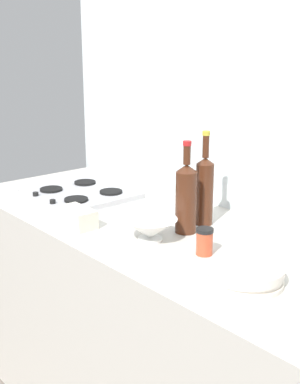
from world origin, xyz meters
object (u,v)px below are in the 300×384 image
butter_dish (77,217)px  condiment_jar_front (205,241)px  mixing_bowl (150,229)px  plate_stack (245,274)px  wine_bottle_mid_left (186,197)px  stovetop_hob (81,194)px  wine_bottle_leftmost (205,189)px

butter_dish → condiment_jar_front: condiment_jar_front is taller
butter_dish → mixing_bowl: bearing=21.1°
mixing_bowl → butter_dish: bearing=-158.9°
butter_dish → condiment_jar_front: 0.51m
plate_stack → mixing_bowl: bearing=179.0°
butter_dish → condiment_jar_front: bearing=18.6°
wine_bottle_mid_left → butter_dish: 0.41m
butter_dish → condiment_jar_front: size_ratio=1.77×
plate_stack → butter_dish: (-0.70, -0.10, 0.01)m
wine_bottle_mid_left → mixing_bowl: wine_bottle_mid_left is taller
plate_stack → mixing_bowl: size_ratio=1.18×
mixing_bowl → condiment_jar_front: 0.21m
plate_stack → mixing_bowl: 0.42m
plate_stack → wine_bottle_mid_left: 0.44m
stovetop_hob → condiment_jar_front: condiment_jar_front is taller
wine_bottle_leftmost → stovetop_hob: bearing=-165.2°
wine_bottle_mid_left → mixing_bowl: bearing=-96.9°
plate_stack → wine_bottle_leftmost: wine_bottle_leftmost is taller
stovetop_hob → wine_bottle_mid_left: wine_bottle_mid_left is taller
wine_bottle_leftmost → wine_bottle_mid_left: wine_bottle_leftmost is taller
wine_bottle_mid_left → butter_dish: (-0.30, -0.26, -0.10)m
wine_bottle_leftmost → wine_bottle_mid_left: size_ratio=1.06×
stovetop_hob → butter_dish: bearing=-35.1°
wine_bottle_mid_left → condiment_jar_front: wine_bottle_mid_left is taller
stovetop_hob → condiment_jar_front: (0.79, -0.05, 0.03)m
wine_bottle_leftmost → wine_bottle_mid_left: bearing=-80.7°
plate_stack → condiment_jar_front: (-0.22, 0.06, 0.02)m
wine_bottle_mid_left → wine_bottle_leftmost: bearing=99.3°
plate_stack → wine_bottle_mid_left: (-0.40, 0.16, 0.10)m
wine_bottle_leftmost → condiment_jar_front: wine_bottle_leftmost is taller
mixing_bowl → condiment_jar_front: condiment_jar_front is taller
butter_dish → stovetop_hob: bearing=144.9°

